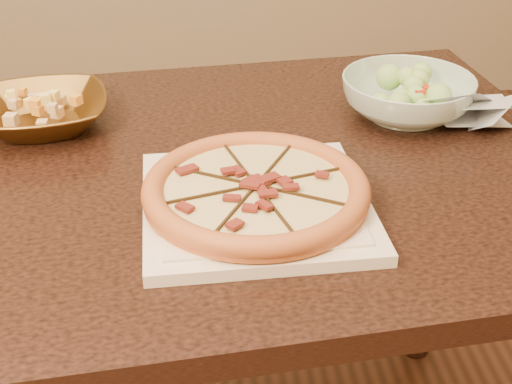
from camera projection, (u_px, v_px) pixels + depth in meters
dining_table at (172, 226)px, 1.16m from camera, size 1.40×0.98×0.75m
plate at (256, 204)px, 0.99m from camera, size 0.33×0.33×0.02m
pizza at (256, 189)px, 0.98m from camera, size 0.32×0.32×0.03m
bronze_bowl at (43, 113)px, 1.22m from camera, size 0.25×0.25×0.05m
mixed_dish at (39, 91)px, 1.19m from camera, size 0.12×0.11×0.03m
salad_bowl at (407, 97)px, 1.25m from camera, size 0.24×0.24×0.07m
salad at (411, 68)px, 1.22m from camera, size 0.12×0.12×0.04m
cling_film at (474, 110)px, 1.23m from camera, size 0.16×0.14×0.05m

